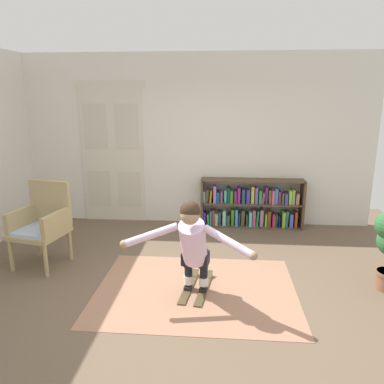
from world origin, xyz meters
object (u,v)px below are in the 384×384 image
object	(u,v)px
wicker_chair	(43,222)
person_skier	(193,241)
bookshelf	(251,206)
skis_pair	(197,287)

from	to	relation	value
wicker_chair	person_skier	distance (m)	2.18
person_skier	wicker_chair	bearing A→B (deg)	160.08
bookshelf	skis_pair	xyz separation A→B (m)	(-0.78, -2.25, -0.34)
skis_pair	person_skier	xyz separation A→B (m)	(-0.03, -0.20, 0.65)
wicker_chair	bookshelf	bearing A→B (deg)	30.87
wicker_chair	skis_pair	size ratio (longest dim) A/B	1.40
bookshelf	skis_pair	distance (m)	2.41
bookshelf	skis_pair	size ratio (longest dim) A/B	2.21
person_skier	bookshelf	bearing A→B (deg)	71.68
bookshelf	person_skier	world-z (taller)	person_skier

